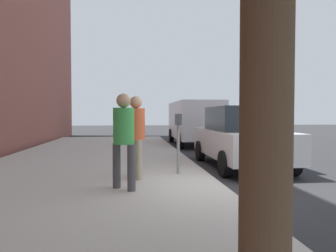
{
  "coord_description": "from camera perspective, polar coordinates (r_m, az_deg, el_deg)",
  "views": [
    {
      "loc": [
        -6.12,
        1.83,
        1.54
      ],
      "look_at": [
        0.9,
        1.0,
        1.28
      ],
      "focal_mm": 33.69,
      "sensor_mm": 36.0,
      "label": 1
    }
  ],
  "objects": [
    {
      "name": "parking_meter",
      "position": [
        7.36,
        1.87,
        -0.84
      ],
      "size": [
        0.36,
        0.12,
        1.41
      ],
      "color": "gray",
      "rests_on": "sidewalk_slab"
    },
    {
      "name": "pedestrian_bystander",
      "position": [
        5.87,
        -8.02,
        -1.25
      ],
      "size": [
        0.42,
        0.43,
        1.78
      ],
      "rotation": [
        0.0,
        0.0,
        -0.78
      ],
      "color": "#47474C",
      "rests_on": "sidewalk_slab"
    },
    {
      "name": "ground_plane",
      "position": [
        6.57,
        9.81,
        -11.51
      ],
      "size": [
        80.0,
        80.0,
        0.0
      ],
      "primitive_type": "plane",
      "color": "#2B2B2D",
      "rests_on": "ground"
    },
    {
      "name": "parked_sedan_near",
      "position": [
        9.42,
        13.0,
        -1.91
      ],
      "size": [
        4.41,
        1.99,
        1.77
      ],
      "color": "silver",
      "rests_on": "ground_plane"
    },
    {
      "name": "sidewalk_slab",
      "position": [
        6.4,
        -17.44,
        -11.25
      ],
      "size": [
        28.0,
        6.0,
        0.15
      ],
      "primitive_type": "cube",
      "color": "#B7B2A8",
      "rests_on": "ground_plane"
    },
    {
      "name": "parked_van_far",
      "position": [
        15.99,
        4.73,
        1.03
      ],
      "size": [
        5.22,
        2.16,
        2.18
      ],
      "color": "silver",
      "rests_on": "ground_plane"
    },
    {
      "name": "pedestrian_at_meter",
      "position": [
        6.9,
        -5.82,
        -0.66
      ],
      "size": [
        0.53,
        0.39,
        1.79
      ],
      "rotation": [
        0.0,
        0.0,
        -1.35
      ],
      "color": "tan",
      "rests_on": "sidewalk_slab"
    }
  ]
}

